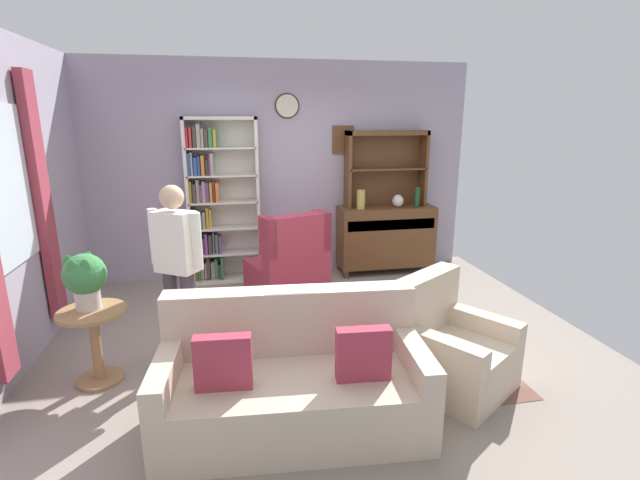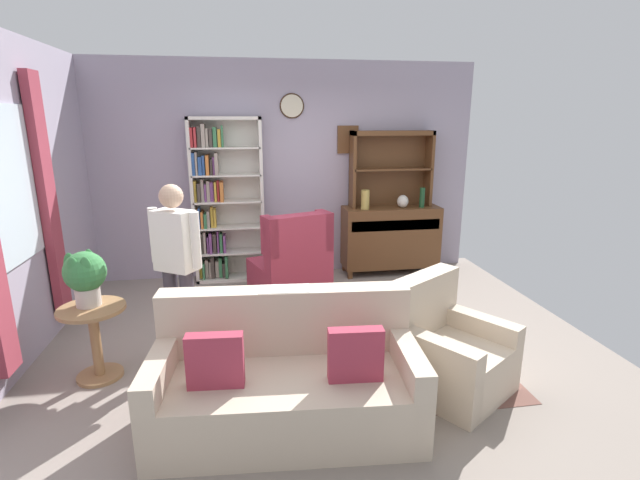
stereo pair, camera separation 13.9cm
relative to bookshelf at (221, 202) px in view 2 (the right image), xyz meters
The scene contains 18 objects.
ground_plane 2.38m from the bookshelf, 65.29° to the right, with size 5.40×4.60×0.02m, color gray.
wall_back 0.98m from the bookshelf, 11.95° to the left, with size 5.00×0.09×2.80m.
wall_left 2.55m from the bookshelf, 130.13° to the right, with size 0.16×4.20×2.80m.
area_rug 2.70m from the bookshelf, 63.99° to the right, with size 2.69×2.01×0.01m, color brown.
bookshelf is the anchor object (origin of this frame).
sideboard 2.31m from the bookshelf, ahead, with size 1.30×0.45×0.92m.
sideboard_hutch 2.30m from the bookshelf, ahead, with size 1.10×0.26×1.00m.
vase_tall 1.86m from the bookshelf, ahead, with size 0.11×0.11×0.25m, color tan.
vase_round 2.38m from the bookshelf, ahead, with size 0.15×0.15×0.17m, color beige.
bottle_wine 2.64m from the bookshelf, ahead, with size 0.07×0.07×0.27m, color #194223.
couch_floral 3.26m from the bookshelf, 80.45° to the right, with size 1.86×0.99×0.90m.
armchair_floral 3.50m from the bookshelf, 57.81° to the right, with size 1.06×1.07×0.88m.
wingback_chair 1.32m from the bookshelf, 44.96° to the right, with size 1.00×1.01×1.05m.
plant_stand 2.57m from the bookshelf, 112.61° to the right, with size 0.52×0.52×0.62m.
potted_plant_large 2.46m from the bookshelf, 113.67° to the right, with size 0.32×0.32×0.45m.
person_reading 2.06m from the bookshelf, 98.55° to the right, with size 0.48×0.35×1.56m.
coffee_table 2.36m from the bookshelf, 73.25° to the right, with size 0.80×0.50×0.42m.
book_stack 2.31m from the bookshelf, 71.98° to the right, with size 0.22×0.15×0.04m.
Camera 2 is at (-0.60, -4.04, 2.10)m, focal length 26.03 mm.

